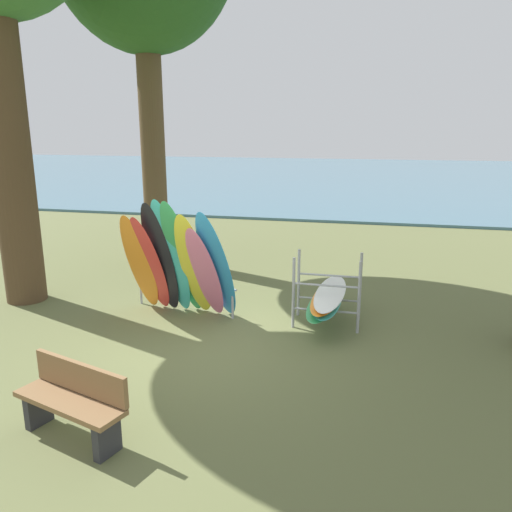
{
  "coord_description": "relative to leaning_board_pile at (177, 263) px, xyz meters",
  "views": [
    {
      "loc": [
        2.53,
        -7.03,
        3.39
      ],
      "look_at": [
        0.53,
        1.6,
        1.1
      ],
      "focal_mm": 35.31,
      "sensor_mm": 36.0,
      "label": 1
    }
  ],
  "objects": [
    {
      "name": "board_storage_rack",
      "position": [
        2.66,
        0.28,
        -0.52
      ],
      "size": [
        1.15,
        2.13,
        1.25
      ],
      "color": "#9EA0A5",
      "rests_on": "ground"
    },
    {
      "name": "leaning_board_pile",
      "position": [
        0.0,
        0.0,
        0.0
      ],
      "size": [
        2.24,
        1.18,
        2.22
      ],
      "color": "orange",
      "rests_on": "ground"
    },
    {
      "name": "park_bench",
      "position": [
        0.23,
        -3.71,
        -0.56
      ],
      "size": [
        1.46,
        0.81,
        0.85
      ],
      "color": "#2D2D33",
      "rests_on": "ground"
    },
    {
      "name": "ground_plane",
      "position": [
        0.8,
        -1.08,
        -1.01
      ],
      "size": [
        80.0,
        80.0,
        0.0
      ],
      "primitive_type": "plane",
      "color": "#60663D"
    },
    {
      "name": "lake_water",
      "position": [
        0.8,
        27.93,
        -0.96
      ],
      "size": [
        80.0,
        36.0,
        0.1
      ],
      "primitive_type": "cube",
      "color": "#477084",
      "rests_on": "ground"
    }
  ]
}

